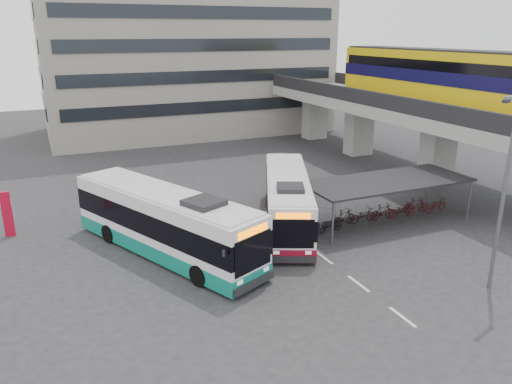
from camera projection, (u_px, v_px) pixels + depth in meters
name	position (u px, v px, depth m)	size (l,w,h in m)	color
ground	(279.00, 267.00, 24.16)	(120.00, 120.00, 0.00)	#28282B
viaduct	(422.00, 96.00, 37.69)	(8.00, 32.00, 9.68)	gray
bike_shelter	(386.00, 199.00, 29.61)	(10.00, 4.00, 2.54)	#595B60
office_block	(183.00, 16.00, 53.97)	(30.00, 15.00, 25.00)	gray
road_markings	(359.00, 284.00, 22.50)	(0.15, 7.60, 0.01)	beige
bus_main	(287.00, 200.00, 28.94)	(6.74, 11.01, 3.26)	white
bus_teal	(165.00, 223.00, 25.13)	(7.33, 12.08, 3.57)	white
pedestrian	(236.00, 258.00, 23.17)	(0.61, 0.40, 1.67)	black
lamp_post	(504.00, 183.00, 20.62)	(1.45, 0.63, 8.54)	#595B60
sign_totem_north	(7.00, 214.00, 27.37)	(0.56, 0.20, 2.58)	#B00A26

